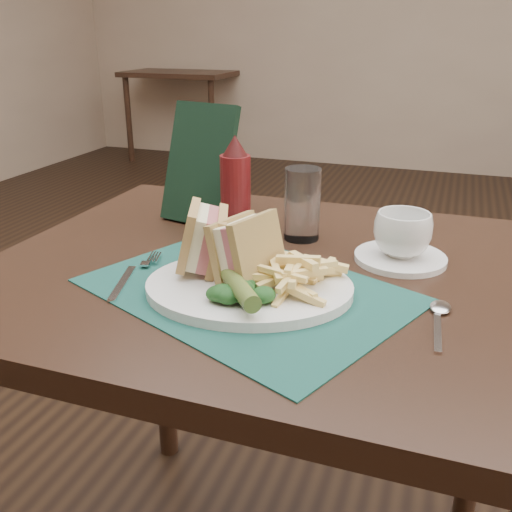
{
  "coord_description": "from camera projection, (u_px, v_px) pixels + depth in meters",
  "views": [
    {
      "loc": [
        0.27,
        -1.31,
        1.11
      ],
      "look_at": [
        0.01,
        -0.58,
        0.8
      ],
      "focal_mm": 40.0,
      "sensor_mm": 36.0,
      "label": 1
    }
  ],
  "objects": [
    {
      "name": "wall_back",
      "position": [
        419.0,
        170.0,
        4.71
      ],
      "size": [
        6.0,
        0.0,
        6.0
      ],
      "primitive_type": "plane",
      "rotation": [
        1.57,
        0.0,
        0.0
      ],
      "color": "tan",
      "rests_on": "ground"
    },
    {
      "name": "fork",
      "position": [
        133.0,
        273.0,
        0.88
      ],
      "size": [
        0.08,
        0.17,
        0.01
      ],
      "primitive_type": null,
      "rotation": [
        0.0,
        0.0,
        0.29
      ],
      "color": "silver",
      "rests_on": "placemat"
    },
    {
      "name": "floor",
      "position": [
        320.0,
        439.0,
        1.65
      ],
      "size": [
        7.0,
        7.0,
        0.0
      ],
      "primitive_type": "plane",
      "color": "black",
      "rests_on": "ground"
    },
    {
      "name": "kale_garnish",
      "position": [
        245.0,
        291.0,
        0.77
      ],
      "size": [
        0.11,
        0.08,
        0.03
      ],
      "primitive_type": null,
      "color": "#143816",
      "rests_on": "plate"
    },
    {
      "name": "fries_pile",
      "position": [
        296.0,
        268.0,
        0.81
      ],
      "size": [
        0.18,
        0.2,
        0.05
      ],
      "primitive_type": null,
      "color": "#FEDD7F",
      "rests_on": "plate"
    },
    {
      "name": "saucer",
      "position": [
        400.0,
        258.0,
        0.94
      ],
      "size": [
        0.2,
        0.2,
        0.01
      ],
      "primitive_type": "cylinder",
      "rotation": [
        0.0,
        0.0,
        -0.41
      ],
      "color": "white",
      "rests_on": "table_main"
    },
    {
      "name": "ketchup_bottle",
      "position": [
        235.0,
        187.0,
        1.02
      ],
      "size": [
        0.07,
        0.07,
        0.19
      ],
      "primitive_type": null,
      "rotation": [
        0.0,
        0.0,
        0.31
      ],
      "color": "#560E10",
      "rests_on": "table_main"
    },
    {
      "name": "table_main",
      "position": [
        266.0,
        447.0,
        1.07
      ],
      "size": [
        0.9,
        0.75,
        0.75
      ],
      "primitive_type": null,
      "color": "black",
      "rests_on": "ground"
    },
    {
      "name": "table_bg_left",
      "position": [
        186.0,
        115.0,
        5.04
      ],
      "size": [
        0.9,
        0.75,
        0.75
      ],
      "primitive_type": null,
      "color": "black",
      "rests_on": "ground"
    },
    {
      "name": "sandwich_half_a",
      "position": [
        189.0,
        238.0,
        0.85
      ],
      "size": [
        0.11,
        0.12,
        0.1
      ],
      "primitive_type": null,
      "rotation": [
        0.0,
        0.24,
        0.37
      ],
      "color": "tan",
      "rests_on": "plate"
    },
    {
      "name": "drinking_glass",
      "position": [
        302.0,
        204.0,
        1.02
      ],
      "size": [
        0.07,
        0.07,
        0.13
      ],
      "primitive_type": "cylinder",
      "rotation": [
        0.0,
        0.0,
        0.11
      ],
      "color": "silver",
      "rests_on": "table_main"
    },
    {
      "name": "pickle_spear",
      "position": [
        239.0,
        287.0,
        0.76
      ],
      "size": [
        0.09,
        0.11,
        0.03
      ],
      "primitive_type": "cylinder",
      "rotation": [
        1.54,
        0.0,
        0.66
      ],
      "color": "#4B6125",
      "rests_on": "plate"
    },
    {
      "name": "spoon",
      "position": [
        439.0,
        321.0,
        0.74
      ],
      "size": [
        0.04,
        0.15,
        0.01
      ],
      "primitive_type": null,
      "rotation": [
        0.0,
        0.0,
        0.06
      ],
      "color": "silver",
      "rests_on": "table_main"
    },
    {
      "name": "sandwich_half_b",
      "position": [
        235.0,
        244.0,
        0.83
      ],
      "size": [
        0.1,
        0.12,
        0.1
      ],
      "primitive_type": null,
      "rotation": [
        0.0,
        -0.24,
        -0.33
      ],
      "color": "tan",
      "rests_on": "plate"
    },
    {
      "name": "check_presenter",
      "position": [
        199.0,
        164.0,
        1.1
      ],
      "size": [
        0.16,
        0.11,
        0.23
      ],
      "primitive_type": "cube",
      "rotation": [
        -0.31,
        0.0,
        -0.21
      ],
      "color": "black",
      "rests_on": "table_main"
    },
    {
      "name": "coffee_cup",
      "position": [
        403.0,
        234.0,
        0.92
      ],
      "size": [
        0.13,
        0.13,
        0.07
      ],
      "primitive_type": "imported",
      "rotation": [
        0.0,
        0.0,
        0.97
      ],
      "color": "white",
      "rests_on": "saucer"
    },
    {
      "name": "plate",
      "position": [
        249.0,
        287.0,
        0.82
      ],
      "size": [
        0.35,
        0.3,
        0.01
      ],
      "primitive_type": null,
      "rotation": [
        0.0,
        0.0,
        0.23
      ],
      "color": "white",
      "rests_on": "placemat"
    },
    {
      "name": "placemat",
      "position": [
        247.0,
        290.0,
        0.84
      ],
      "size": [
        0.54,
        0.47,
        0.0
      ],
      "primitive_type": "cube",
      "rotation": [
        0.0,
        0.0,
        -0.41
      ],
      "color": "#16483F",
      "rests_on": "table_main"
    }
  ]
}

